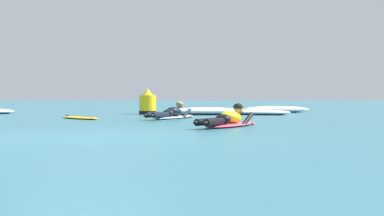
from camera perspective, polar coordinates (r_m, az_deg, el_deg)
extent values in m
plane|color=#2D6B7A|center=(18.30, -5.89, -0.72)|extent=(120.00, 120.00, 0.00)
ellipsoid|color=#E54C66|center=(11.09, 4.19, -1.86)|extent=(1.52, 2.01, 0.07)
ellipsoid|color=#E54C66|center=(11.96, 6.08, -1.59)|extent=(0.28, 0.28, 0.06)
ellipsoid|color=yellow|center=(11.13, 4.30, -1.00)|extent=(0.70, 0.80, 0.35)
ellipsoid|color=black|center=(10.77, 3.40, -1.24)|extent=(0.44, 0.41, 0.20)
cylinder|color=black|center=(10.31, 1.68, -1.51)|extent=(0.57, 0.74, 0.14)
ellipsoid|color=black|center=(9.97, 0.51, -1.61)|extent=(0.20, 0.24, 0.08)
cylinder|color=black|center=(10.24, 2.48, -1.53)|extent=(0.49, 0.78, 0.14)
ellipsoid|color=black|center=(9.87, 1.57, -1.64)|extent=(0.20, 0.24, 0.08)
cylinder|color=black|center=(11.57, 4.09, -1.31)|extent=(0.37, 0.54, 0.33)
sphere|color=tan|center=(11.92, 4.85, -1.71)|extent=(0.09, 0.09, 0.09)
cylinder|color=black|center=(11.38, 6.06, -1.36)|extent=(0.37, 0.54, 0.33)
sphere|color=tan|center=(11.71, 6.74, -1.77)|extent=(0.09, 0.09, 0.09)
sphere|color=tan|center=(11.49, 5.14, -0.02)|extent=(0.21, 0.21, 0.21)
ellipsoid|color=black|center=(11.47, 5.10, 0.13)|extent=(0.29, 0.28, 0.16)
ellipsoid|color=silver|center=(15.01, -2.07, -1.03)|extent=(1.44, 2.15, 0.07)
ellipsoid|color=silver|center=(15.93, -0.37, -0.86)|extent=(0.26, 0.26, 0.06)
ellipsoid|color=black|center=(15.05, -1.98, -0.39)|extent=(0.65, 0.75, 0.34)
ellipsoid|color=black|center=(14.72, -2.65, -0.55)|extent=(0.43, 0.40, 0.20)
cylinder|color=black|center=(14.23, -4.08, -0.74)|extent=(0.58, 0.85, 0.14)
ellipsoid|color=black|center=(13.85, -5.08, -0.79)|extent=(0.19, 0.24, 0.08)
cylinder|color=black|center=(14.16, -3.51, -0.75)|extent=(0.49, 0.89, 0.14)
ellipsoid|color=black|center=(13.75, -4.34, -0.81)|extent=(0.19, 0.24, 0.08)
cylinder|color=black|center=(15.47, -2.10, -0.64)|extent=(0.34, 0.55, 0.33)
sphere|color=tan|center=(15.81, -1.48, -0.96)|extent=(0.09, 0.09, 0.09)
cylinder|color=black|center=(15.25, -0.67, -0.67)|extent=(0.34, 0.55, 0.33)
sphere|color=tan|center=(15.58, -0.10, -1.00)|extent=(0.09, 0.09, 0.09)
sphere|color=tan|center=(15.38, -1.34, 0.33)|extent=(0.21, 0.21, 0.21)
ellipsoid|color=#AD894C|center=(15.37, -1.37, 0.44)|extent=(0.29, 0.28, 0.16)
ellipsoid|color=yellow|center=(15.16, -12.27, -1.03)|extent=(1.61, 1.85, 0.07)
cube|color=red|center=(15.16, -12.27, -0.89)|extent=(1.04, 1.32, 0.01)
cone|color=black|center=(15.87, -13.59, -1.05)|extent=(0.14, 0.14, 0.16)
ellipsoid|color=white|center=(18.01, 1.67, -0.34)|extent=(2.92, 1.23, 0.26)
ellipsoid|color=white|center=(18.16, 3.93, -0.45)|extent=(1.11, 0.72, 0.18)
ellipsoid|color=white|center=(17.96, -1.07, -0.53)|extent=(1.11, 0.71, 0.14)
ellipsoid|color=white|center=(20.59, 9.29, -0.15)|extent=(2.60, 0.92, 0.26)
ellipsoid|color=white|center=(20.87, 10.93, -0.24)|extent=(0.98, 0.57, 0.18)
ellipsoid|color=white|center=(20.35, 7.23, -0.32)|extent=(0.95, 0.47, 0.14)
ellipsoid|color=white|center=(18.11, 7.47, -0.46)|extent=(2.34, 1.65, 0.18)
ellipsoid|color=white|center=(18.14, 9.22, -0.55)|extent=(0.84, 0.59, 0.13)
ellipsoid|color=white|center=(18.17, 5.42, -0.58)|extent=(0.82, 0.54, 0.10)
ellipsoid|color=white|center=(20.33, -19.93, -0.41)|extent=(0.57, 0.58, 0.13)
cylinder|color=yellow|center=(18.61, -4.91, 0.36)|extent=(0.59, 0.59, 0.68)
cone|color=yellow|center=(18.60, -4.91, 1.77)|extent=(0.41, 0.41, 0.24)
cylinder|color=black|center=(18.61, -4.91, -0.50)|extent=(0.62, 0.62, 0.12)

